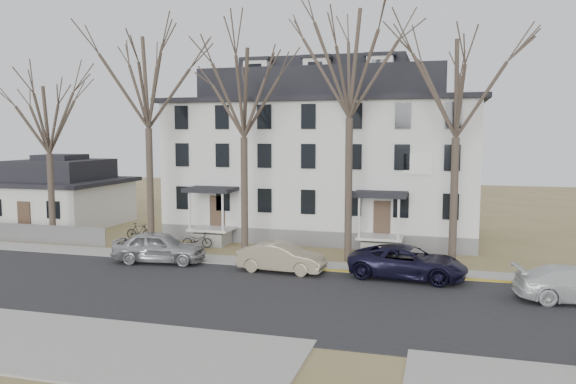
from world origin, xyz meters
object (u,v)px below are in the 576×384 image
(boarding_house, at_px, (325,157))
(bicycle_right, at_px, (139,232))
(tree_mid_right, at_px, (457,81))
(small_house, at_px, (62,196))
(car_navy, at_px, (408,263))
(tree_center, at_px, (350,55))
(tree_mid_left, at_px, (244,86))
(tree_far_left, at_px, (147,76))
(tree_bungalow, at_px, (48,115))
(bicycle_left, at_px, (197,241))
(car_tan, at_px, (281,258))
(car_silver, at_px, (160,248))

(boarding_house, distance_m, bicycle_right, 13.50)
(tree_mid_right, bearing_deg, boarding_house, 136.19)
(small_house, distance_m, car_navy, 28.00)
(bicycle_right, bearing_deg, tree_center, -100.36)
(tree_mid_left, xyz_separation_m, tree_center, (6.00, 0.00, 1.48))
(boarding_house, relative_size, tree_mid_left, 1.63)
(tree_far_left, bearing_deg, boarding_house, 42.18)
(boarding_house, xyz_separation_m, tree_far_left, (-9.00, -8.15, 4.96))
(tree_mid_right, distance_m, tree_bungalow, 24.54)
(boarding_house, relative_size, tree_mid_right, 1.63)
(tree_far_left, bearing_deg, tree_mid_right, 0.00)
(bicycle_left, bearing_deg, tree_far_left, 94.57)
(small_house, bearing_deg, boarding_house, 5.59)
(tree_far_left, relative_size, bicycle_left, 7.61)
(car_tan, relative_size, bicycle_left, 2.45)
(car_silver, height_order, car_tan, car_silver)
(tree_far_left, distance_m, car_navy, 18.38)
(tree_mid_left, height_order, tree_bungalow, tree_mid_left)
(boarding_house, relative_size, car_silver, 4.20)
(bicycle_right, bearing_deg, tree_mid_right, -97.83)
(small_house, relative_size, tree_center, 0.59)
(tree_far_left, relative_size, car_navy, 2.46)
(car_silver, bearing_deg, tree_mid_right, -85.17)
(tree_far_left, relative_size, tree_mid_right, 1.08)
(boarding_house, bearing_deg, car_navy, -60.27)
(small_house, height_order, car_silver, small_house)
(boarding_house, height_order, bicycle_right, boarding_house)
(car_silver, relative_size, bicycle_right, 2.70)
(tree_far_left, distance_m, bicycle_left, 10.25)
(tree_bungalow, bearing_deg, small_house, 122.84)
(tree_mid_left, xyz_separation_m, car_silver, (-3.71, -3.24, -8.76))
(boarding_house, bearing_deg, car_silver, -120.48)
(small_house, xyz_separation_m, bicycle_left, (13.61, -5.32, -1.78))
(tree_far_left, xyz_separation_m, bicycle_left, (2.61, 0.87, -9.87))
(tree_mid_left, distance_m, bicycle_left, 9.78)
(small_house, height_order, tree_bungalow, tree_bungalow)
(bicycle_right, bearing_deg, tree_far_left, -137.90)
(tree_bungalow, distance_m, car_silver, 12.24)
(car_silver, height_order, car_navy, car_silver)
(boarding_house, bearing_deg, tree_mid_left, -110.20)
(tree_mid_left, xyz_separation_m, car_tan, (3.19, -3.44, -8.87))
(small_house, relative_size, bicycle_left, 4.83)
(boarding_house, bearing_deg, tree_bungalow, -152.99)
(tree_mid_left, relative_size, car_tan, 2.88)
(boarding_house, height_order, tree_far_left, tree_far_left)
(small_house, distance_m, car_tan, 22.42)
(tree_mid_left, bearing_deg, boarding_house, 69.80)
(tree_far_left, xyz_separation_m, tree_center, (12.00, 0.00, 0.74))
(tree_mid_left, xyz_separation_m, tree_mid_right, (11.50, 0.00, 0.00))
(tree_center, height_order, car_silver, tree_center)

